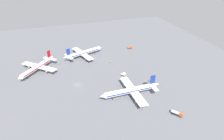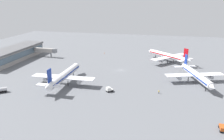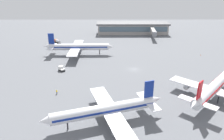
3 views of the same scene
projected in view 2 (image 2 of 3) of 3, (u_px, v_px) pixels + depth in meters
name	position (u px, v px, depth m)	size (l,w,h in m)	color
ground	(120.00, 70.00, 145.11)	(288.00, 288.00, 0.00)	slate
terminal_building	(14.00, 54.00, 166.57)	(57.49, 15.29, 8.71)	#9E9993
airplane_at_gate	(168.00, 56.00, 161.81)	(29.72, 31.67, 11.91)	white
airplane_taxiing	(64.00, 76.00, 120.61)	(40.96, 32.74, 12.49)	white
airplane_distant	(196.00, 75.00, 122.75)	(37.61, 30.88, 11.77)	white
baggage_tug	(109.00, 89.00, 111.74)	(3.67, 3.73, 2.30)	black
pushback_tractor	(223.00, 128.00, 79.14)	(4.48, 2.37, 1.90)	black
fuel_truck	(0.00, 90.00, 110.30)	(5.36, 6.14, 2.50)	black
ground_crew_worker	(159.00, 92.00, 109.69)	(0.54, 0.50, 1.67)	#1E2338
jet_bridge	(46.00, 50.00, 175.18)	(3.96, 17.78, 6.74)	#9E9993
safety_cone_near_gate	(104.00, 53.00, 187.36)	(0.44, 0.44, 0.60)	#EA590C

